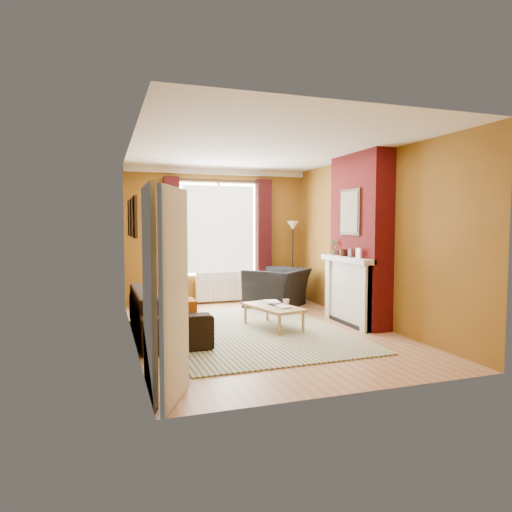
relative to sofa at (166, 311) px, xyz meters
name	(u,v)px	position (x,y,z in m)	size (l,w,h in m)	color
ground	(261,331)	(1.42, -0.28, -0.34)	(5.50, 5.50, 0.00)	#976844
room_walls	(292,241)	(2.05, 0.00, 1.04)	(3.82, 5.54, 2.83)	brown
striped_rug	(252,331)	(1.27, -0.26, -0.33)	(2.73, 3.73, 0.02)	#33538E
sofa	(166,311)	(0.00, 0.00, 0.00)	(2.36, 0.92, 0.69)	black
armchair	(277,288)	(2.42, 1.61, 0.04)	(1.17, 1.03, 0.76)	black
coffee_table	(273,308)	(1.66, -0.17, -0.02)	(0.79, 1.19, 0.36)	tan
wicker_stool	(260,291)	(2.24, 2.12, -0.09)	(0.43, 0.43, 0.50)	olive
floor_lamp	(293,238)	(2.97, 2.12, 1.01)	(0.33, 0.33, 1.72)	black
book_a	(278,307)	(1.67, -0.37, 0.03)	(0.18, 0.25, 0.02)	#999999
book_b	(265,302)	(1.64, 0.14, 0.03)	(0.22, 0.31, 0.02)	#999999
mug	(286,302)	(1.87, -0.19, 0.07)	(0.11, 0.11, 0.10)	#999999
tv_remote	(272,305)	(1.66, -0.14, 0.03)	(0.10, 0.17, 0.02)	#262629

